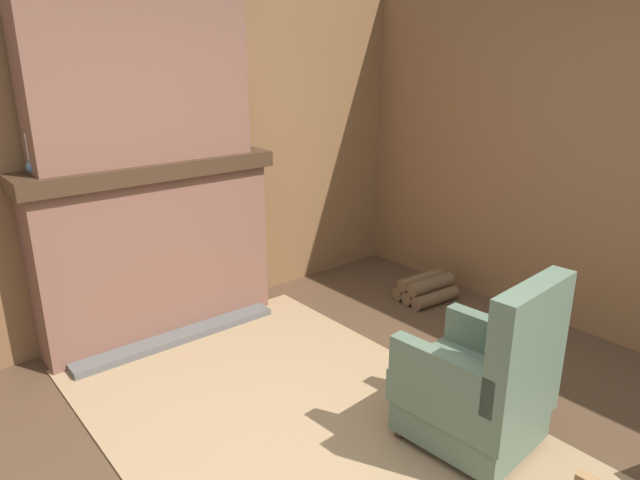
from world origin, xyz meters
name	(u,v)px	position (x,y,z in m)	size (l,w,h in m)	color
wood_panel_wall_left	(137,157)	(-2.43, 0.00, 1.28)	(0.06, 5.40, 2.56)	brown
fireplace_hearth	(158,250)	(-2.23, 0.00, 0.64)	(0.53, 1.77, 1.28)	brown
chimney_breast	(139,65)	(-2.24, 0.00, 1.91)	(0.28, 1.47, 1.26)	brown
area_rug	(331,444)	(-0.43, 0.10, 0.01)	(3.46, 1.92, 0.01)	#997A56
armchair	(480,387)	(0.06, 0.69, 0.36)	(0.70, 0.63, 1.00)	#516651
firewood_stack	(426,289)	(-1.35, 1.94, 0.10)	(0.38, 0.48, 0.21)	brown
oil_lamp_vase	(33,160)	(-2.27, -0.71, 1.37)	(0.09, 0.09, 0.25)	#47708E
storage_case	(177,146)	(-2.27, 0.23, 1.35)	(0.14, 0.27, 0.14)	gray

